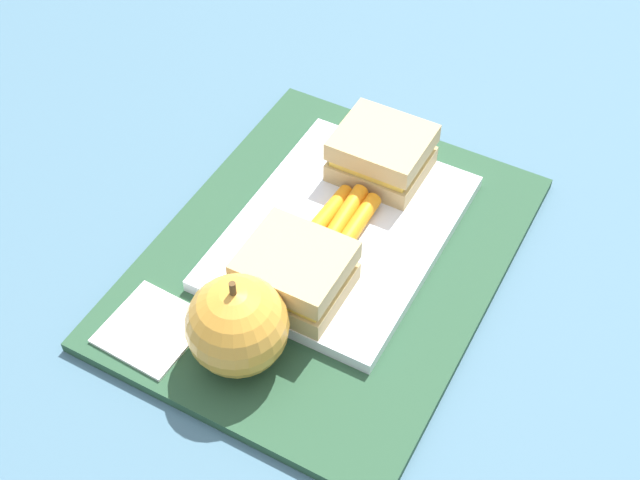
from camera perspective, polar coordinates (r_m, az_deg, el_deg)
The scene contains 8 objects.
ground_plane at distance 0.74m, azimuth 0.46°, elevation -1.52°, with size 2.40×2.40×0.00m, color #42667A.
lunchbag_mat at distance 0.73m, azimuth 0.47°, elevation -1.27°, with size 0.36×0.28×0.01m, color #284C33.
food_tray at distance 0.74m, azimuth 1.39°, elevation 0.59°, with size 0.23×0.17×0.01m, color white.
sandwich_half_left at distance 0.77m, azimuth 4.14°, elevation 5.79°, with size 0.07×0.08×0.04m.
sandwich_half_right at distance 0.67m, azimuth -1.65°, elevation -2.16°, with size 0.07×0.08×0.04m.
carrot_sticks_bundle at distance 0.73m, azimuth 1.39°, elevation 1.28°, with size 0.08×0.04×0.02m.
apple at distance 0.64m, azimuth -5.53°, elevation -5.68°, with size 0.08×0.08×0.09m.
paper_napkin at distance 0.69m, azimuth -11.16°, elevation -5.83°, with size 0.07×0.07×0.00m, color white.
Camera 1 is at (0.42, 0.22, 0.57)m, focal length 48.05 mm.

